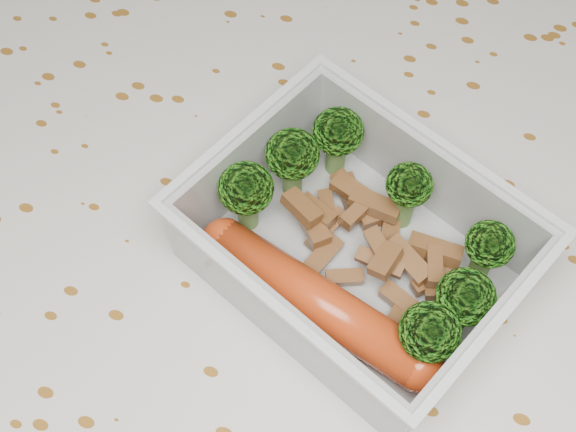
% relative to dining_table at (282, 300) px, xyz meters
% --- Properties ---
extents(dining_table, '(1.40, 0.90, 0.75)m').
position_rel_dining_table_xyz_m(dining_table, '(0.00, 0.00, 0.00)').
color(dining_table, brown).
rests_on(dining_table, ground).
extents(tablecloth, '(1.46, 0.96, 0.19)m').
position_rel_dining_table_xyz_m(tablecloth, '(0.00, 0.00, 0.05)').
color(tablecloth, silver).
rests_on(tablecloth, dining_table).
extents(lunch_container, '(0.22, 0.20, 0.06)m').
position_rel_dining_table_xyz_m(lunch_container, '(0.05, -0.00, 0.11)').
color(lunch_container, silver).
rests_on(lunch_container, tablecloth).
extents(broccoli_florets, '(0.17, 0.14, 0.05)m').
position_rel_dining_table_xyz_m(broccoli_florets, '(0.05, 0.01, 0.13)').
color(broccoli_florets, '#608C3F').
rests_on(broccoli_florets, lunch_container).
extents(meat_pile, '(0.11, 0.10, 0.03)m').
position_rel_dining_table_xyz_m(meat_pile, '(0.05, 0.01, 0.11)').
color(meat_pile, brown).
rests_on(meat_pile, lunch_container).
extents(sausage, '(0.16, 0.06, 0.03)m').
position_rel_dining_table_xyz_m(sausage, '(0.04, -0.04, 0.11)').
color(sausage, '#BB3912').
rests_on(sausage, lunch_container).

